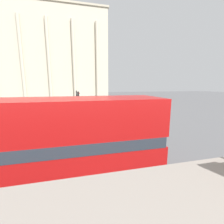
# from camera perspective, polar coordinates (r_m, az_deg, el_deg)

# --- Properties ---
(double_decker_bus) EXTENTS (10.61, 2.64, 4.22)m
(double_decker_bus) POSITION_cam_1_polar(r_m,az_deg,el_deg) (6.95, -27.31, -11.18)
(double_decker_bus) COLOR black
(double_decker_bus) RESTS_ON ground_plane
(plaza_building_left) EXTENTS (32.77, 16.43, 26.18)m
(plaza_building_left) POSITION_cam_1_polar(r_m,az_deg,el_deg) (52.99, -21.66, 18.57)
(plaza_building_left) COLOR beige
(plaza_building_left) RESTS_ON ground_plane
(traffic_light_near) EXTENTS (0.42, 0.24, 3.89)m
(traffic_light_near) POSITION_cam_1_polar(r_m,az_deg,el_deg) (11.67, -23.34, -1.55)
(traffic_light_near) COLOR black
(traffic_light_near) RESTS_ON ground_plane
(traffic_light_mid) EXTENTS (0.42, 0.24, 4.15)m
(traffic_light_mid) POSITION_cam_1_polar(r_m,az_deg,el_deg) (17.15, -12.98, 3.06)
(traffic_light_mid) COLOR black
(traffic_light_mid) RESTS_ON ground_plane
(traffic_light_far) EXTENTS (0.42, 0.24, 3.24)m
(traffic_light_far) POSITION_cam_1_polar(r_m,az_deg,el_deg) (23.20, -5.99, 3.68)
(traffic_light_far) COLOR black
(traffic_light_far) RESTS_ON ground_plane
(car_maroon) EXTENTS (4.20, 1.93, 1.35)m
(car_maroon) POSITION_cam_1_polar(r_m,az_deg,el_deg) (24.26, -18.85, 0.04)
(car_maroon) COLOR black
(car_maroon) RESTS_ON ground_plane
(pedestrian_red) EXTENTS (0.32, 0.32, 1.65)m
(pedestrian_red) POSITION_cam_1_polar(r_m,az_deg,el_deg) (35.85, -21.93, 3.37)
(pedestrian_red) COLOR #282B33
(pedestrian_red) RESTS_ON ground_plane
(pedestrian_yellow) EXTENTS (0.32, 0.32, 1.64)m
(pedestrian_yellow) POSITION_cam_1_polar(r_m,az_deg,el_deg) (14.83, -10.02, -4.83)
(pedestrian_yellow) COLOR #282B33
(pedestrian_yellow) RESTS_ON ground_plane
(pedestrian_grey) EXTENTS (0.32, 0.32, 1.62)m
(pedestrian_grey) POSITION_cam_1_polar(r_m,az_deg,el_deg) (13.24, 3.48, -6.58)
(pedestrian_grey) COLOR #282B33
(pedestrian_grey) RESTS_ON ground_plane
(pedestrian_black) EXTENTS (0.32, 0.32, 1.64)m
(pedestrian_black) POSITION_cam_1_polar(r_m,az_deg,el_deg) (34.92, -22.86, 3.14)
(pedestrian_black) COLOR #282B33
(pedestrian_black) RESTS_ON ground_plane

